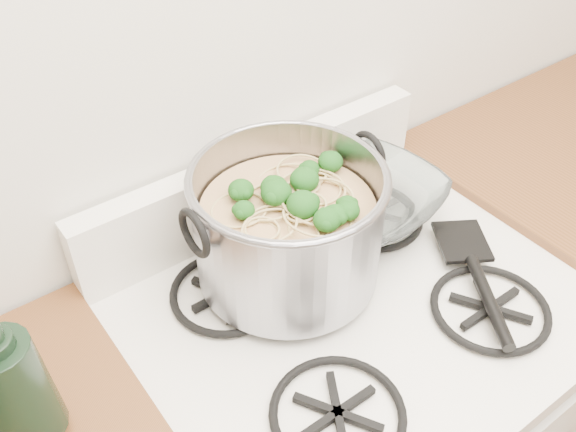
{
  "coord_description": "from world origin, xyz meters",
  "views": [
    {
      "loc": [
        -0.54,
        0.74,
        1.74
      ],
      "look_at": [
        -0.06,
        1.39,
        1.05
      ],
      "focal_mm": 40.0,
      "sensor_mm": 36.0,
      "label": 1
    }
  ],
  "objects_px": {
    "glass_bowl": "(358,207)",
    "bottle": "(8,377)",
    "stock_pot": "(288,228)",
    "spatula": "(463,238)"
  },
  "relations": [
    {
      "from": "bottle",
      "to": "glass_bowl",
      "type": "bearing_deg",
      "value": 19.28
    },
    {
      "from": "stock_pot",
      "to": "bottle",
      "type": "relative_size",
      "value": 1.34
    },
    {
      "from": "stock_pot",
      "to": "bottle",
      "type": "distance_m",
      "value": 0.48
    },
    {
      "from": "stock_pot",
      "to": "bottle",
      "type": "height_order",
      "value": "bottle"
    },
    {
      "from": "bottle",
      "to": "spatula",
      "type": "bearing_deg",
      "value": 5.02
    },
    {
      "from": "glass_bowl",
      "to": "bottle",
      "type": "xyz_separation_m",
      "value": [
        -0.68,
        -0.09,
        0.12
      ]
    },
    {
      "from": "stock_pot",
      "to": "glass_bowl",
      "type": "relative_size",
      "value": 2.92
    },
    {
      "from": "glass_bowl",
      "to": "bottle",
      "type": "bearing_deg",
      "value": -172.52
    },
    {
      "from": "stock_pot",
      "to": "spatula",
      "type": "bearing_deg",
      "value": -24.27
    },
    {
      "from": "spatula",
      "to": "stock_pot",
      "type": "bearing_deg",
      "value": -172.38
    }
  ]
}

